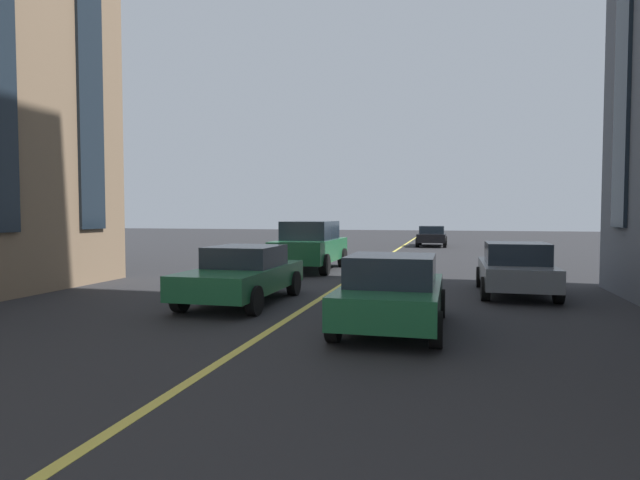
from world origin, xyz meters
The scene contains 6 objects.
lane_centre_line centered at (20.00, 0.00, 0.00)m, with size 80.00×0.16×0.01m.
car_grey_oncoming centered at (23.13, -4.90, 0.70)m, with size 3.90×1.89×1.40m.
car_green_far centered at (27.81, 2.03, 0.97)m, with size 4.70×2.14×1.88m.
car_green_parked_a centered at (18.07, -2.17, 0.70)m, with size 3.90×1.89×1.40m.
car_black_trailing centered at (44.48, -1.92, 0.70)m, with size 4.40×1.95×1.37m.
car_green_near centered at (20.20, 1.68, 0.70)m, with size 4.40×1.95×1.37m.
Camera 1 is at (8.24, -3.25, 2.15)m, focal length 29.73 mm.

